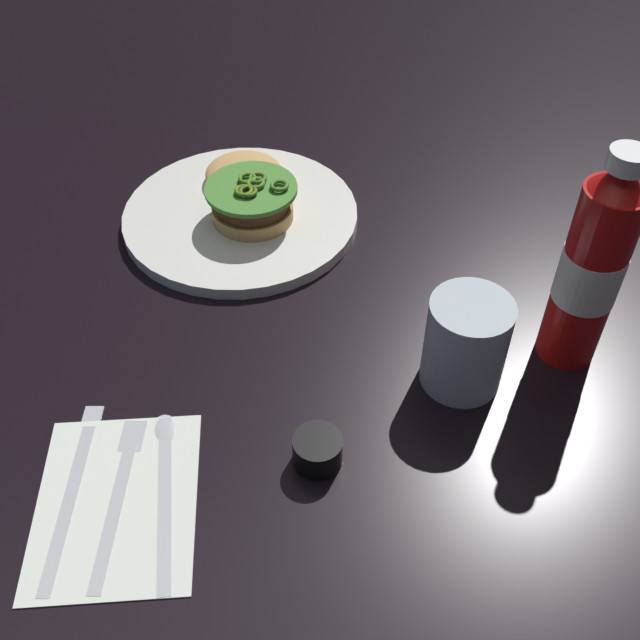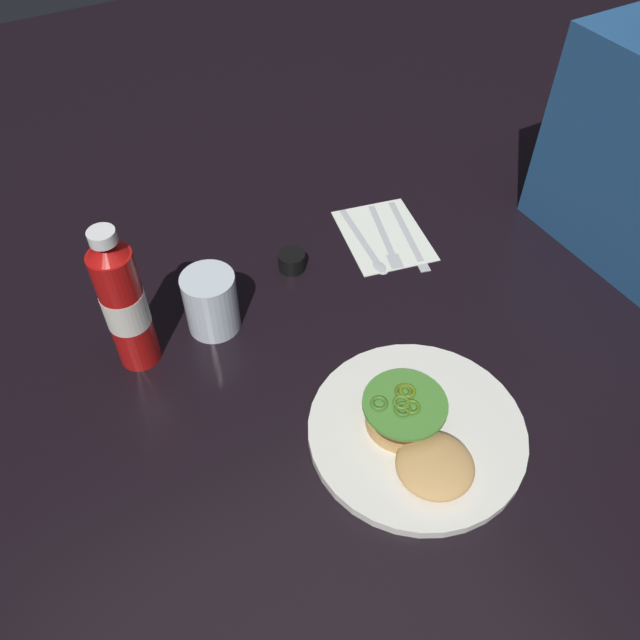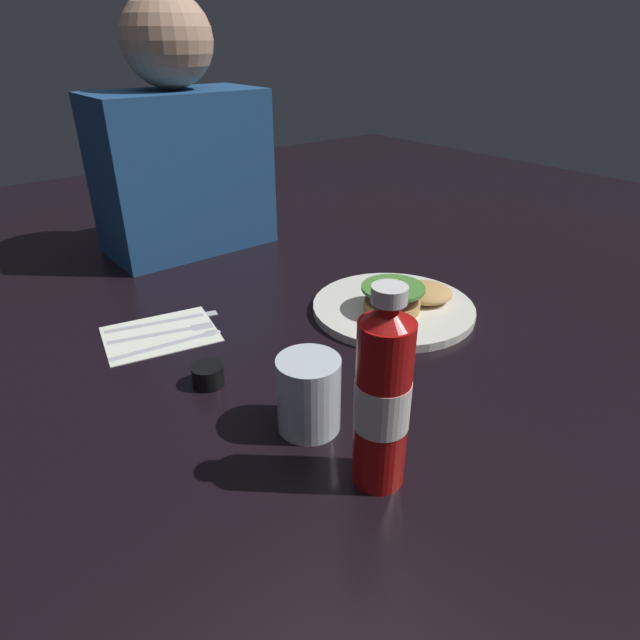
{
  "view_description": "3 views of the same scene",
  "coord_description": "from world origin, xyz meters",
  "px_view_note": "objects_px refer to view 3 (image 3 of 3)",
  "views": [
    {
      "loc": [
        -0.61,
        0.14,
        0.58
      ],
      "look_at": [
        -0.11,
        -0.0,
        0.05
      ],
      "focal_mm": 41.49,
      "sensor_mm": 36.0,
      "label": 1
    },
    {
      "loc": [
        0.48,
        -0.31,
        0.75
      ],
      "look_at": [
        -0.06,
        -0.01,
        0.06
      ],
      "focal_mm": 35.81,
      "sensor_mm": 36.0,
      "label": 2
    },
    {
      "loc": [
        -0.52,
        -0.57,
        0.45
      ],
      "look_at": [
        -0.06,
        0.0,
        0.06
      ],
      "focal_mm": 30.11,
      "sensor_mm": 36.0,
      "label": 3
    }
  ],
  "objects_px": {
    "napkin": "(160,334)",
    "butter_knife": "(169,319)",
    "fork_utensil": "(171,330)",
    "spoon_utensil": "(183,339)",
    "dinner_plate": "(393,308)",
    "condiment_cup": "(208,375)",
    "burger_sandwich": "(405,296)",
    "ketchup_bottle": "(382,398)",
    "water_glass": "(309,394)",
    "diner_person": "(180,148)"
  },
  "relations": [
    {
      "from": "dinner_plate",
      "to": "butter_knife",
      "type": "bearing_deg",
      "value": 146.41
    },
    {
      "from": "fork_utensil",
      "to": "butter_knife",
      "type": "height_order",
      "value": "same"
    },
    {
      "from": "dinner_plate",
      "to": "butter_knife",
      "type": "distance_m",
      "value": 0.4
    },
    {
      "from": "diner_person",
      "to": "butter_knife",
      "type": "bearing_deg",
      "value": -122.56
    },
    {
      "from": "fork_utensil",
      "to": "condiment_cup",
      "type": "bearing_deg",
      "value": -97.66
    },
    {
      "from": "dinner_plate",
      "to": "burger_sandwich",
      "type": "xyz_separation_m",
      "value": [
        0.01,
        -0.02,
        0.03
      ]
    },
    {
      "from": "napkin",
      "to": "butter_knife",
      "type": "xyz_separation_m",
      "value": [
        0.03,
        0.03,
        0.0
      ]
    },
    {
      "from": "dinner_plate",
      "to": "fork_utensil",
      "type": "distance_m",
      "value": 0.4
    },
    {
      "from": "condiment_cup",
      "to": "spoon_utensil",
      "type": "xyz_separation_m",
      "value": [
        0.03,
        0.14,
        -0.01
      ]
    },
    {
      "from": "fork_utensil",
      "to": "butter_knife",
      "type": "distance_m",
      "value": 0.04
    },
    {
      "from": "butter_knife",
      "to": "ketchup_bottle",
      "type": "bearing_deg",
      "value": -87.56
    },
    {
      "from": "condiment_cup",
      "to": "butter_knife",
      "type": "relative_size",
      "value": 0.24
    },
    {
      "from": "ketchup_bottle",
      "to": "spoon_utensil",
      "type": "height_order",
      "value": "ketchup_bottle"
    },
    {
      "from": "condiment_cup",
      "to": "napkin",
      "type": "bearing_deg",
      "value": 87.97
    },
    {
      "from": "burger_sandwich",
      "to": "napkin",
      "type": "height_order",
      "value": "burger_sandwich"
    },
    {
      "from": "dinner_plate",
      "to": "fork_utensil",
      "type": "relative_size",
      "value": 1.71
    },
    {
      "from": "condiment_cup",
      "to": "diner_person",
      "type": "bearing_deg",
      "value": 65.46
    },
    {
      "from": "burger_sandwich",
      "to": "butter_knife",
      "type": "relative_size",
      "value": 0.98
    },
    {
      "from": "ketchup_bottle",
      "to": "condiment_cup",
      "type": "height_order",
      "value": "ketchup_bottle"
    },
    {
      "from": "fork_utensil",
      "to": "water_glass",
      "type": "bearing_deg",
      "value": -84.59
    },
    {
      "from": "condiment_cup",
      "to": "butter_knife",
      "type": "distance_m",
      "value": 0.22
    },
    {
      "from": "spoon_utensil",
      "to": "fork_utensil",
      "type": "relative_size",
      "value": 1.08
    },
    {
      "from": "dinner_plate",
      "to": "spoon_utensil",
      "type": "height_order",
      "value": "dinner_plate"
    },
    {
      "from": "burger_sandwich",
      "to": "condiment_cup",
      "type": "height_order",
      "value": "burger_sandwich"
    },
    {
      "from": "dinner_plate",
      "to": "condiment_cup",
      "type": "xyz_separation_m",
      "value": [
        -0.38,
        0.01,
        0.01
      ]
    },
    {
      "from": "butter_knife",
      "to": "condiment_cup",
      "type": "bearing_deg",
      "value": -100.34
    },
    {
      "from": "burger_sandwich",
      "to": "spoon_utensil",
      "type": "distance_m",
      "value": 0.4
    },
    {
      "from": "dinner_plate",
      "to": "spoon_utensil",
      "type": "xyz_separation_m",
      "value": [
        -0.35,
        0.14,
        -0.0
      ]
    },
    {
      "from": "dinner_plate",
      "to": "ketchup_bottle",
      "type": "distance_m",
      "value": 0.44
    },
    {
      "from": "dinner_plate",
      "to": "burger_sandwich",
      "type": "relative_size",
      "value": 1.58
    },
    {
      "from": "dinner_plate",
      "to": "water_glass",
      "type": "relative_size",
      "value": 2.91
    },
    {
      "from": "dinner_plate",
      "to": "butter_knife",
      "type": "height_order",
      "value": "dinner_plate"
    },
    {
      "from": "fork_utensil",
      "to": "butter_knife",
      "type": "relative_size",
      "value": 0.9
    },
    {
      "from": "ketchup_bottle",
      "to": "condiment_cup",
      "type": "xyz_separation_m",
      "value": [
        -0.06,
        0.29,
        -0.1
      ]
    },
    {
      "from": "spoon_utensil",
      "to": "butter_knife",
      "type": "xyz_separation_m",
      "value": [
        0.01,
        0.08,
        0.0
      ]
    },
    {
      "from": "napkin",
      "to": "water_glass",
      "type": "bearing_deg",
      "value": -81.86
    },
    {
      "from": "spoon_utensil",
      "to": "butter_knife",
      "type": "relative_size",
      "value": 0.97
    },
    {
      "from": "napkin",
      "to": "butter_knife",
      "type": "relative_size",
      "value": 0.95
    },
    {
      "from": "napkin",
      "to": "fork_utensil",
      "type": "relative_size",
      "value": 1.06
    },
    {
      "from": "spoon_utensil",
      "to": "ketchup_bottle",
      "type": "bearing_deg",
      "value": -85.33
    },
    {
      "from": "fork_utensil",
      "to": "diner_person",
      "type": "relative_size",
      "value": 0.32
    },
    {
      "from": "ketchup_bottle",
      "to": "diner_person",
      "type": "bearing_deg",
      "value": 77.33
    },
    {
      "from": "fork_utensil",
      "to": "spoon_utensil",
      "type": "bearing_deg",
      "value": -86.45
    },
    {
      "from": "water_glass",
      "to": "diner_person",
      "type": "distance_m",
      "value": 0.76
    },
    {
      "from": "dinner_plate",
      "to": "condiment_cup",
      "type": "distance_m",
      "value": 0.38
    },
    {
      "from": "napkin",
      "to": "butter_knife",
      "type": "bearing_deg",
      "value": 45.95
    },
    {
      "from": "ketchup_bottle",
      "to": "water_glass",
      "type": "height_order",
      "value": "ketchup_bottle"
    },
    {
      "from": "dinner_plate",
      "to": "burger_sandwich",
      "type": "height_order",
      "value": "burger_sandwich"
    },
    {
      "from": "ketchup_bottle",
      "to": "water_glass",
      "type": "relative_size",
      "value": 2.4
    },
    {
      "from": "ketchup_bottle",
      "to": "fork_utensil",
      "type": "xyz_separation_m",
      "value": [
        -0.04,
        0.47,
        -0.11
      ]
    }
  ]
}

